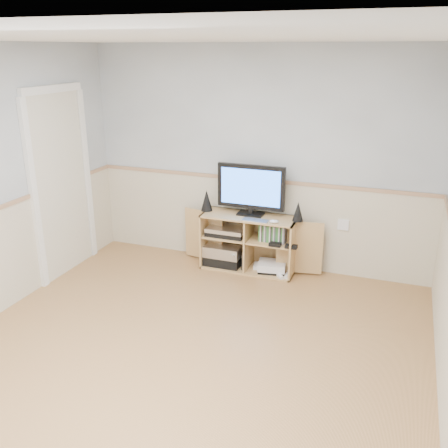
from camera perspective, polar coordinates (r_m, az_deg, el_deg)
The scene contains 11 objects.
room at distance 3.79m, azimuth -6.09°, elevation 0.51°, with size 4.04×4.54×2.54m.
media_cabinet at distance 5.79m, azimuth 3.00°, elevation -1.92°, with size 1.67×0.40×0.65m.
monitor at distance 5.59m, azimuth 3.10°, elevation 4.11°, with size 0.78×0.18×0.58m.
speaker_left at distance 5.79m, azimuth -2.00°, elevation 2.72°, with size 0.13×0.13×0.25m, color black.
speaker_right at distance 5.49m, azimuth 8.45°, elevation 1.43°, with size 0.12×0.12×0.22m, color black.
keyboard at distance 5.48m, azimuth 3.56°, elevation 0.42°, with size 0.29×0.12×0.01m, color silver.
mouse at distance 5.42m, azimuth 5.74°, elevation 0.28°, with size 0.10×0.06×0.04m, color white.
av_components at distance 5.87m, azimuth 0.11°, elevation -2.76°, with size 0.52×0.33×0.47m.
game_consoles at distance 5.77m, azimuth 5.40°, elevation -4.89°, with size 0.46×0.31×0.11m.
game_cases at distance 5.60m, azimuth 5.63°, elevation -1.06°, with size 0.30×0.14×0.19m, color #3F8C3F.
wall_outlet at distance 5.65m, azimuth 13.47°, elevation -0.08°, with size 0.12×0.03×0.12m, color white.
Camera 1 is at (1.55, -3.09, 2.44)m, focal length 40.00 mm.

